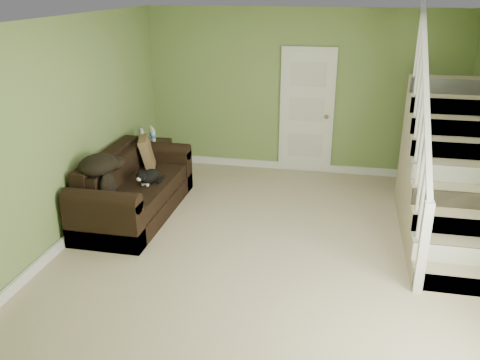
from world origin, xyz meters
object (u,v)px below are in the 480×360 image
at_px(cat, 149,177).
at_px(sofa, 132,192).
at_px(side_table, 151,162).
at_px(banana, 121,197).

bearing_deg(cat, sofa, -169.40).
bearing_deg(sofa, side_table, 98.99).
bearing_deg(side_table, cat, -69.64).
relative_size(sofa, banana, 10.50).
relative_size(side_table, banana, 4.31).
bearing_deg(sofa, cat, -2.48).
bearing_deg(banana, side_table, 78.81).
height_order(sofa, side_table, side_table).
height_order(cat, banana, cat).
distance_m(cat, banana, 0.58).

